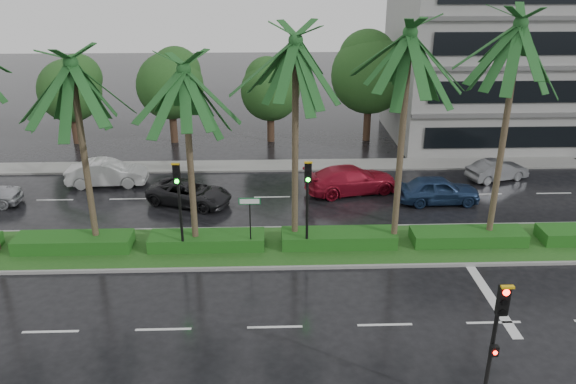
{
  "coord_description": "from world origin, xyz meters",
  "views": [
    {
      "loc": [
        -0.1,
        -21.82,
        12.26
      ],
      "look_at": [
        0.7,
        1.5,
        2.58
      ],
      "focal_mm": 35.0,
      "sensor_mm": 36.0,
      "label": 1
    }
  ],
  "objects_px": {
    "car_darkgrey": "(190,193)",
    "car_red": "(351,180)",
    "street_sign": "(250,211)",
    "signal_near": "(494,344)",
    "car_white": "(107,173)",
    "signal_median_left": "(179,195)",
    "car_grey": "(497,170)",
    "car_blue": "(438,190)"
  },
  "relations": [
    {
      "from": "car_red",
      "to": "car_blue",
      "type": "height_order",
      "value": "car_red"
    },
    {
      "from": "signal_near",
      "to": "car_blue",
      "type": "xyz_separation_m",
      "value": [
        3.0,
        15.33,
        -1.76
      ]
    },
    {
      "from": "street_sign",
      "to": "car_red",
      "type": "bearing_deg",
      "value": 52.23
    },
    {
      "from": "street_sign",
      "to": "car_red",
      "type": "relative_size",
      "value": 0.49
    },
    {
      "from": "car_white",
      "to": "car_red",
      "type": "xyz_separation_m",
      "value": [
        14.12,
        -1.61,
        0.02
      ]
    },
    {
      "from": "signal_median_left",
      "to": "car_red",
      "type": "relative_size",
      "value": 0.83
    },
    {
      "from": "car_darkgrey",
      "to": "car_red",
      "type": "xyz_separation_m",
      "value": [
        8.95,
        1.34,
        0.13
      ]
    },
    {
      "from": "car_red",
      "to": "car_darkgrey",
      "type": "bearing_deg",
      "value": 84.88
    },
    {
      "from": "signal_near",
      "to": "car_red",
      "type": "relative_size",
      "value": 0.83
    },
    {
      "from": "car_red",
      "to": "car_white",
      "type": "bearing_deg",
      "value": 69.88
    },
    {
      "from": "signal_median_left",
      "to": "car_white",
      "type": "xyz_separation_m",
      "value": [
        -5.62,
        8.89,
        -2.25
      ]
    },
    {
      "from": "car_white",
      "to": "car_red",
      "type": "height_order",
      "value": "car_red"
    },
    {
      "from": "signal_median_left",
      "to": "car_darkgrey",
      "type": "height_order",
      "value": "signal_median_left"
    },
    {
      "from": "car_darkgrey",
      "to": "car_grey",
      "type": "height_order",
      "value": "car_darkgrey"
    },
    {
      "from": "car_darkgrey",
      "to": "street_sign",
      "type": "bearing_deg",
      "value": -127.42
    },
    {
      "from": "street_sign",
      "to": "car_grey",
      "type": "distance_m",
      "value": 16.99
    },
    {
      "from": "signal_median_left",
      "to": "car_blue",
      "type": "relative_size",
      "value": 1.0
    },
    {
      "from": "signal_median_left",
      "to": "car_grey",
      "type": "height_order",
      "value": "signal_median_left"
    },
    {
      "from": "car_darkgrey",
      "to": "car_red",
      "type": "bearing_deg",
      "value": -59.83
    },
    {
      "from": "signal_near",
      "to": "signal_median_left",
      "type": "relative_size",
      "value": 1.0
    },
    {
      "from": "car_white",
      "to": "car_grey",
      "type": "relative_size",
      "value": 1.22
    },
    {
      "from": "signal_near",
      "to": "signal_median_left",
      "type": "bearing_deg",
      "value": 135.91
    },
    {
      "from": "car_darkgrey",
      "to": "car_grey",
      "type": "bearing_deg",
      "value": -58.97
    },
    {
      "from": "street_sign",
      "to": "car_darkgrey",
      "type": "bearing_deg",
      "value": 120.93
    },
    {
      "from": "car_white",
      "to": "car_blue",
      "type": "xyz_separation_m",
      "value": [
        18.62,
        -3.24,
        -0.0
      ]
    },
    {
      "from": "signal_near",
      "to": "street_sign",
      "type": "distance_m",
      "value": 12.11
    },
    {
      "from": "car_white",
      "to": "car_blue",
      "type": "relative_size",
      "value": 1.04
    },
    {
      "from": "street_sign",
      "to": "car_grey",
      "type": "height_order",
      "value": "street_sign"
    },
    {
      "from": "car_white",
      "to": "car_blue",
      "type": "distance_m",
      "value": 18.9
    },
    {
      "from": "street_sign",
      "to": "car_red",
      "type": "height_order",
      "value": "street_sign"
    },
    {
      "from": "car_white",
      "to": "street_sign",
      "type": "bearing_deg",
      "value": -137.69
    },
    {
      "from": "car_white",
      "to": "car_darkgrey",
      "type": "distance_m",
      "value": 5.95
    },
    {
      "from": "signal_near",
      "to": "car_white",
      "type": "height_order",
      "value": "signal_near"
    },
    {
      "from": "street_sign",
      "to": "car_blue",
      "type": "relative_size",
      "value": 0.6
    },
    {
      "from": "car_white",
      "to": "car_darkgrey",
      "type": "height_order",
      "value": "car_white"
    },
    {
      "from": "street_sign",
      "to": "car_red",
      "type": "xyz_separation_m",
      "value": [
        5.5,
        7.1,
        -1.36
      ]
    },
    {
      "from": "car_white",
      "to": "car_grey",
      "type": "bearing_deg",
      "value": -92.38
    },
    {
      "from": "car_red",
      "to": "car_grey",
      "type": "height_order",
      "value": "car_red"
    },
    {
      "from": "car_red",
      "to": "car_grey",
      "type": "bearing_deg",
      "value": -93.4
    },
    {
      "from": "signal_near",
      "to": "car_grey",
      "type": "xyz_separation_m",
      "value": [
        7.5,
        18.59,
        -1.89
      ]
    },
    {
      "from": "signal_near",
      "to": "car_white",
      "type": "relative_size",
      "value": 0.96
    },
    {
      "from": "signal_median_left",
      "to": "car_grey",
      "type": "xyz_separation_m",
      "value": [
        17.5,
        8.91,
        -2.39
      ]
    }
  ]
}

